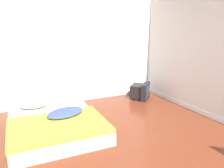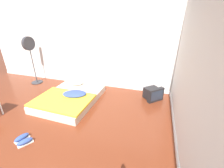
{
  "view_description": "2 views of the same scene",
  "coord_description": "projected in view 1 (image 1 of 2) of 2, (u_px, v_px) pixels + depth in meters",
  "views": [
    {
      "loc": [
        -0.7,
        -1.5,
        1.57
      ],
      "look_at": [
        1.03,
        2.03,
        0.57
      ],
      "focal_mm": 35.0,
      "sensor_mm": 36.0,
      "label": 1
    },
    {
      "loc": [
        2.0,
        -1.25,
        2.12
      ],
      "look_at": [
        1.02,
        1.97,
        0.58
      ],
      "focal_mm": 24.0,
      "sensor_mm": 36.0,
      "label": 2
    }
  ],
  "objects": [
    {
      "name": "wall_back",
      "position": [
        42.0,
        43.0,
        4.29
      ],
      "size": [
        7.44,
        0.08,
        2.6
      ],
      "color": "silver",
      "rests_on": "ground_plane"
    },
    {
      "name": "crt_tv",
      "position": [
        141.0,
        91.0,
        5.01
      ],
      "size": [
        0.56,
        0.56,
        0.37
      ],
      "color": "black",
      "rests_on": "ground_plane"
    },
    {
      "name": "mattress_bed",
      "position": [
        55.0,
        122.0,
        3.47
      ],
      "size": [
        1.42,
        1.8,
        0.33
      ],
      "color": "beige",
      "rests_on": "ground_plane"
    }
  ]
}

